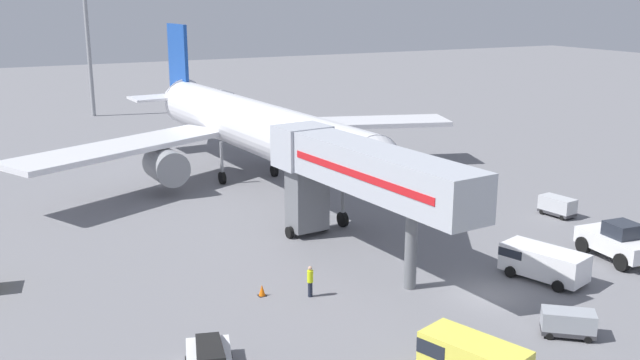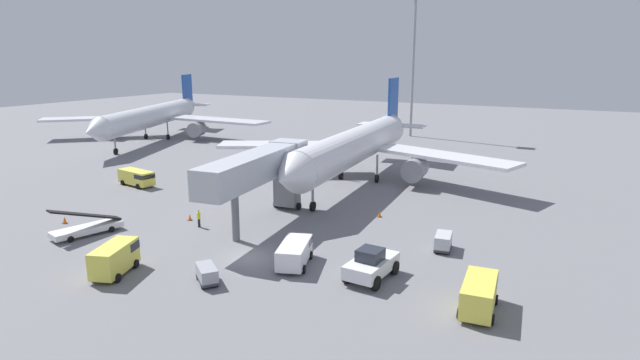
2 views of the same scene
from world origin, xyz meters
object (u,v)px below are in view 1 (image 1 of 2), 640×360
at_px(jet_bridge, 356,171).
at_px(ground_crew_worker_foreground, 310,281).
at_px(service_van_far_center, 542,261).
at_px(baggage_cart_rear_right, 568,322).
at_px(pushback_tug, 618,242).
at_px(baggage_cart_mid_left, 557,206).
at_px(safety_cone_charlie, 262,290).
at_px(safety_cone_alpha, 416,204).
at_px(airplane_at_gate, 250,127).

height_order(jet_bridge, ground_crew_worker_foreground, jet_bridge).
height_order(service_van_far_center, baggage_cart_rear_right, service_van_far_center).
relative_size(jet_bridge, ground_crew_worker_foreground, 10.12).
distance_m(pushback_tug, baggage_cart_mid_left, 9.20).
xyz_separation_m(pushback_tug, baggage_cart_mid_left, (3.33, 8.56, -0.35)).
bearing_deg(baggage_cart_mid_left, service_van_far_center, -138.36).
distance_m(service_van_far_center, baggage_cart_mid_left, 13.29).
bearing_deg(baggage_cart_rear_right, service_van_far_center, 56.55).
distance_m(baggage_cart_mid_left, safety_cone_charlie, 25.83).
xyz_separation_m(pushback_tug, safety_cone_charlie, (-22.21, 4.79, -0.84)).
height_order(jet_bridge, pushback_tug, jet_bridge).
xyz_separation_m(safety_cone_alpha, safety_cone_charlie, (-17.10, -10.20, 0.01)).
distance_m(jet_bridge, ground_crew_worker_foreground, 7.98).
height_order(pushback_tug, baggage_cart_rear_right, pushback_tug).
bearing_deg(baggage_cart_rear_right, pushback_tug, 31.05).
bearing_deg(baggage_cart_mid_left, airplane_at_gate, 130.35).
height_order(pushback_tug, baggage_cart_mid_left, pushback_tug).
relative_size(service_van_far_center, baggage_cart_rear_right, 1.93).
xyz_separation_m(airplane_at_gate, baggage_cart_mid_left, (16.92, -19.92, -4.17)).
bearing_deg(airplane_at_gate, jet_bridge, -93.34).
distance_m(airplane_at_gate, safety_cone_alpha, 16.60).
bearing_deg(safety_cone_alpha, pushback_tug, -71.18).
bearing_deg(service_van_far_center, safety_cone_alpha, 84.43).
bearing_deg(jet_bridge, service_van_far_center, -43.12).
distance_m(baggage_cart_rear_right, baggage_cart_mid_left, 20.49).
xyz_separation_m(jet_bridge, ground_crew_worker_foreground, (-5.05, -3.93, -4.77)).
bearing_deg(safety_cone_charlie, airplane_at_gate, 69.98).
bearing_deg(service_van_far_center, safety_cone_charlie, 162.04).
bearing_deg(safety_cone_alpha, baggage_cart_rear_right, -104.53).
distance_m(jet_bridge, safety_cone_alpha, 13.44).
bearing_deg(baggage_cart_rear_right, jet_bridge, 106.72).
bearing_deg(baggage_cart_mid_left, ground_crew_worker_foreground, -167.68).
height_order(pushback_tug, safety_cone_alpha, pushback_tug).
bearing_deg(pushback_tug, jet_bridge, 153.38).
bearing_deg(jet_bridge, pushback_tug, -26.62).
bearing_deg(airplane_at_gate, baggage_cart_mid_left, -49.65).
xyz_separation_m(airplane_at_gate, baggage_cart_rear_right, (2.93, -34.89, -4.24)).
distance_m(jet_bridge, pushback_tug, 17.18).
xyz_separation_m(ground_crew_worker_foreground, safety_cone_alpha, (14.75, 11.49, -0.63)).
xyz_separation_m(jet_bridge, service_van_far_center, (8.22, -7.69, -4.63)).
distance_m(baggage_cart_mid_left, safety_cone_alpha, 10.62).
distance_m(airplane_at_gate, baggage_cart_mid_left, 26.46).
xyz_separation_m(airplane_at_gate, safety_cone_alpha, (8.47, -13.49, -4.66)).
height_order(pushback_tug, safety_cone_charlie, pushback_tug).
bearing_deg(ground_crew_worker_foreground, baggage_cart_rear_right, -47.12).
relative_size(baggage_cart_rear_right, safety_cone_charlie, 4.14).
distance_m(pushback_tug, ground_crew_worker_foreground, 20.17).
distance_m(jet_bridge, safety_cone_charlie, 9.53).
relative_size(ground_crew_worker_foreground, safety_cone_charlie, 2.71).
relative_size(service_van_far_center, safety_cone_alpha, 8.16).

